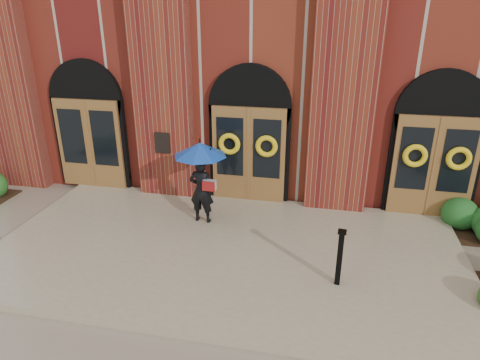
# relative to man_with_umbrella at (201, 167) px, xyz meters

# --- Properties ---
(ground) EXTENTS (90.00, 90.00, 0.00)m
(ground) POSITION_rel_man_with_umbrella_xyz_m (0.84, -1.25, -1.53)
(ground) COLOR gray
(ground) RESTS_ON ground
(landing) EXTENTS (10.00, 5.30, 0.15)m
(landing) POSITION_rel_man_with_umbrella_xyz_m (0.84, -1.10, -1.46)
(landing) COLOR tan
(landing) RESTS_ON ground
(church_building) EXTENTS (16.20, 12.53, 7.00)m
(church_building) POSITION_rel_man_with_umbrella_xyz_m (0.84, 7.54, 1.97)
(church_building) COLOR maroon
(church_building) RESTS_ON ground
(man_with_umbrella) EXTENTS (1.29, 1.29, 1.98)m
(man_with_umbrella) POSITION_rel_man_with_umbrella_xyz_m (0.00, 0.00, 0.00)
(man_with_umbrella) COLOR black
(man_with_umbrella) RESTS_ON landing
(metal_post) EXTENTS (0.16, 0.16, 1.13)m
(metal_post) POSITION_rel_man_with_umbrella_xyz_m (3.19, -1.91, -0.79)
(metal_post) COLOR black
(metal_post) RESTS_ON landing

